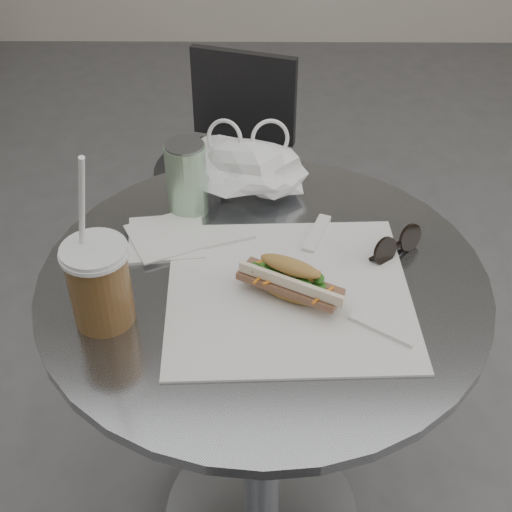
{
  "coord_description": "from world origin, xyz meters",
  "views": [
    {
      "loc": [
        -0.0,
        -0.71,
        1.52
      ],
      "look_at": [
        -0.01,
        0.19,
        0.79
      ],
      "focal_mm": 50.0,
      "sensor_mm": 36.0,
      "label": 1
    }
  ],
  "objects_px": {
    "chair_far": "(230,202)",
    "banh_mi": "(290,280)",
    "iced_coffee": "(99,283)",
    "drink_can": "(187,178)",
    "cafe_table": "(262,384)",
    "sunglasses": "(396,246)"
  },
  "relations": [
    {
      "from": "banh_mi",
      "to": "chair_far",
      "type": "bearing_deg",
      "value": 127.22
    },
    {
      "from": "cafe_table",
      "to": "banh_mi",
      "type": "height_order",
      "value": "banh_mi"
    },
    {
      "from": "iced_coffee",
      "to": "sunglasses",
      "type": "relative_size",
      "value": 2.99
    },
    {
      "from": "cafe_table",
      "to": "sunglasses",
      "type": "distance_m",
      "value": 0.38
    },
    {
      "from": "chair_far",
      "to": "drink_can",
      "type": "bearing_deg",
      "value": 102.79
    },
    {
      "from": "iced_coffee",
      "to": "drink_can",
      "type": "bearing_deg",
      "value": 69.83
    },
    {
      "from": "cafe_table",
      "to": "iced_coffee",
      "type": "xyz_separation_m",
      "value": [
        -0.25,
        -0.1,
        0.35
      ]
    },
    {
      "from": "banh_mi",
      "to": "drink_can",
      "type": "distance_m",
      "value": 0.31
    },
    {
      "from": "chair_far",
      "to": "sunglasses",
      "type": "bearing_deg",
      "value": 130.5
    },
    {
      "from": "cafe_table",
      "to": "sunglasses",
      "type": "height_order",
      "value": "sunglasses"
    },
    {
      "from": "banh_mi",
      "to": "sunglasses",
      "type": "bearing_deg",
      "value": 59.35
    },
    {
      "from": "sunglasses",
      "to": "cafe_table",
      "type": "bearing_deg",
      "value": 157.16
    },
    {
      "from": "cafe_table",
      "to": "chair_far",
      "type": "height_order",
      "value": "cafe_table"
    },
    {
      "from": "chair_far",
      "to": "banh_mi",
      "type": "distance_m",
      "value": 0.98
    },
    {
      "from": "cafe_table",
      "to": "chair_far",
      "type": "distance_m",
      "value": 0.83
    },
    {
      "from": "cafe_table",
      "to": "sunglasses",
      "type": "bearing_deg",
      "value": 14.94
    },
    {
      "from": "iced_coffee",
      "to": "cafe_table",
      "type": "bearing_deg",
      "value": 22.14
    },
    {
      "from": "drink_can",
      "to": "chair_far",
      "type": "bearing_deg",
      "value": 85.89
    },
    {
      "from": "chair_far",
      "to": "banh_mi",
      "type": "relative_size",
      "value": 3.31
    },
    {
      "from": "chair_far",
      "to": "iced_coffee",
      "type": "bearing_deg",
      "value": 97.44
    },
    {
      "from": "sunglasses",
      "to": "drink_can",
      "type": "bearing_deg",
      "value": 122.96
    },
    {
      "from": "chair_far",
      "to": "banh_mi",
      "type": "xyz_separation_m",
      "value": [
        0.14,
        -0.86,
        0.45
      ]
    }
  ]
}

